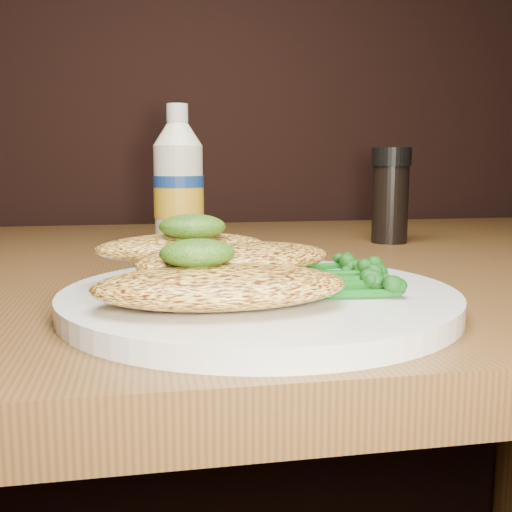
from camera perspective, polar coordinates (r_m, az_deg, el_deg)
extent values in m
cylinder|color=silver|center=(0.45, 0.29, -4.02)|extent=(0.29, 0.29, 0.01)
ellipsoid|color=#F4C14D|center=(0.39, -3.28, -2.82)|extent=(0.17, 0.09, 0.03)
ellipsoid|color=#F4C14D|center=(0.45, -1.83, -0.34)|extent=(0.17, 0.12, 0.02)
ellipsoid|color=#F4C14D|center=(0.48, -6.89, 0.84)|extent=(0.14, 0.09, 0.02)
ellipsoid|color=black|center=(0.40, -5.48, 0.26)|extent=(0.05, 0.05, 0.02)
ellipsoid|color=black|center=(0.46, -5.94, 2.73)|extent=(0.06, 0.06, 0.02)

